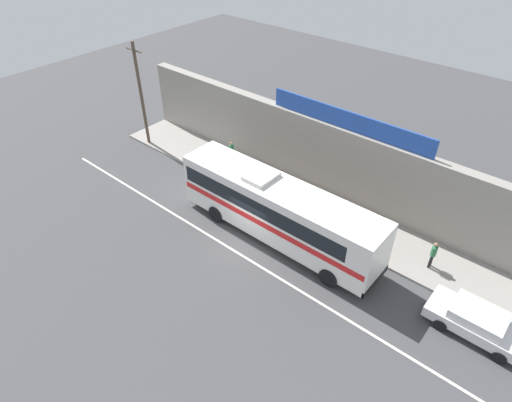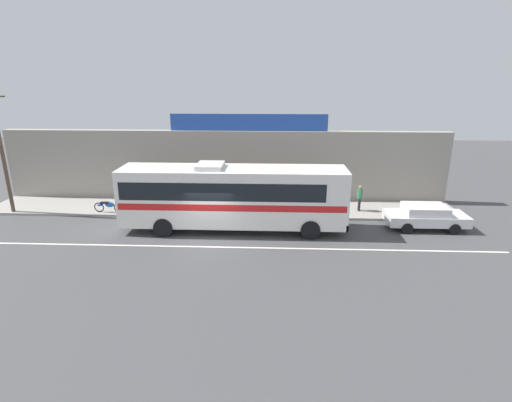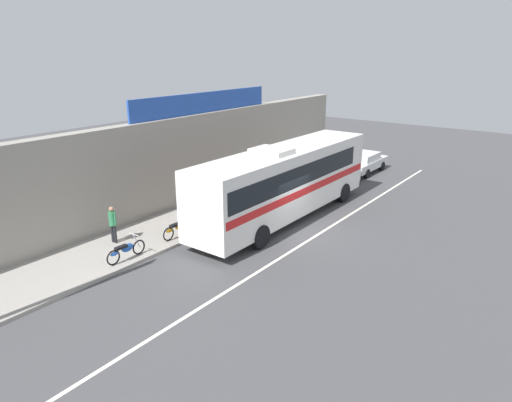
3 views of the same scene
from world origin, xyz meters
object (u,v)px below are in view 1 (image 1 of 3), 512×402
intercity_bus (277,208)px  motorcycle_blue (205,164)px  parked_car (478,322)px  utility_pole (141,93)px  pedestrian_near_shop (433,253)px  motorcycle_black (237,179)px  pedestrian_far_left (232,151)px

intercity_bus → motorcycle_blue: 8.44m
parked_car → utility_pole: bearing=176.7°
intercity_bus → utility_pole: 14.35m
motorcycle_blue → pedestrian_near_shop: bearing=3.6°
motorcycle_blue → utility_pole: bearing=-178.7°
parked_car → pedestrian_near_shop: 4.10m
parked_car → intercity_bus: bearing=-176.6°
utility_pole → motorcycle_blue: 7.00m
motorcycle_blue → motorcycle_black: bearing=1.1°
utility_pole → intercity_bus: bearing=-8.5°
intercity_bus → utility_pole: (-14.05, 2.10, 2.02)m
intercity_bus → motorcycle_blue: bearing=164.3°
motorcycle_black → pedestrian_far_left: size_ratio=1.15×
parked_car → utility_pole: utility_pole is taller
motorcycle_black → intercity_bus: bearing=-24.5°
intercity_bus → parked_car: intercity_bus is taller
parked_car → pedestrian_near_shop: (-3.18, 2.57, 0.36)m
intercity_bus → parked_car: (10.90, 0.66, -1.33)m
motorcycle_blue → pedestrian_far_left: (0.81, 1.82, 0.53)m
parked_car → utility_pole: size_ratio=0.58×
utility_pole → pedestrian_far_left: (6.86, 1.96, -2.99)m
utility_pole → motorcycle_blue: utility_pole is taller
utility_pole → motorcycle_black: size_ratio=4.05×
utility_pole → motorcycle_black: (8.99, 0.20, -3.52)m
motorcycle_black → pedestrian_far_left: pedestrian_far_left is taller
motorcycle_blue → pedestrian_far_left: 2.06m
pedestrian_far_left → pedestrian_near_shop: pedestrian_near_shop is taller
utility_pole → pedestrian_far_left: size_ratio=4.64×
parked_car → motorcycle_blue: size_ratio=2.37×
motorcycle_blue → pedestrian_far_left: bearing=66.1°
intercity_bus → motorcycle_blue: (-8.00, 2.25, -1.50)m
motorcycle_blue → motorcycle_black: same height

